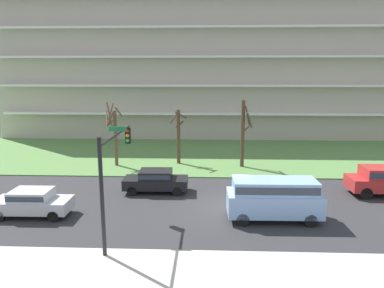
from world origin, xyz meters
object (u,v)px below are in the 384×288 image
at_px(tree_far_left, 114,132).
at_px(van_blue_near_left, 274,196).
at_px(sedan_black_center_left, 156,180).
at_px(traffic_signal_mast, 114,163).
at_px(tree_center, 243,132).
at_px(tree_left, 178,135).
at_px(sedan_silver_center_right, 32,202).

relative_size(tree_far_left, van_blue_near_left, 1.09).
xyz_separation_m(tree_far_left, sedan_black_center_left, (4.57, -6.86, -2.17)).
relative_size(tree_far_left, traffic_signal_mast, 0.97).
bearing_deg(traffic_signal_mast, tree_center, 60.91).
bearing_deg(tree_far_left, traffic_signal_mast, -75.60).
bearing_deg(tree_left, van_blue_near_left, -62.87).
xyz_separation_m(tree_left, tree_center, (5.70, -0.95, 0.42)).
bearing_deg(van_blue_near_left, tree_left, 116.47).
distance_m(tree_left, sedan_silver_center_right, 14.57).
relative_size(tree_left, traffic_signal_mast, 0.84).
bearing_deg(van_blue_near_left, sedan_silver_center_right, 179.34).
xyz_separation_m(tree_far_left, tree_center, (11.25, 0.04, 0.08)).
distance_m(sedan_silver_center_right, traffic_signal_mast, 6.74).
distance_m(tree_left, tree_center, 5.79).
bearing_deg(traffic_signal_mast, tree_left, 82.29).
xyz_separation_m(tree_center, van_blue_near_left, (0.62, -11.39, -1.73)).
bearing_deg(tree_far_left, sedan_black_center_left, -56.29).
relative_size(sedan_black_center_left, sedan_silver_center_right, 1.00).
height_order(tree_center, sedan_silver_center_right, tree_center).
height_order(tree_left, sedan_black_center_left, tree_left).
bearing_deg(sedan_silver_center_right, sedan_black_center_left, 34.02).
height_order(tree_left, traffic_signal_mast, traffic_signal_mast).
bearing_deg(sedan_black_center_left, sedan_silver_center_right, 33.64).
bearing_deg(sedan_black_center_left, tree_far_left, -57.13).
bearing_deg(tree_far_left, tree_center, 0.18).
height_order(tree_center, sedan_black_center_left, tree_center).
height_order(tree_far_left, van_blue_near_left, tree_far_left).
relative_size(van_blue_near_left, traffic_signal_mast, 0.89).
height_order(van_blue_near_left, traffic_signal_mast, traffic_signal_mast).
distance_m(sedan_black_center_left, sedan_silver_center_right, 7.95).
distance_m(tree_left, traffic_signal_mast, 14.98).
distance_m(van_blue_near_left, traffic_signal_mast, 9.02).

